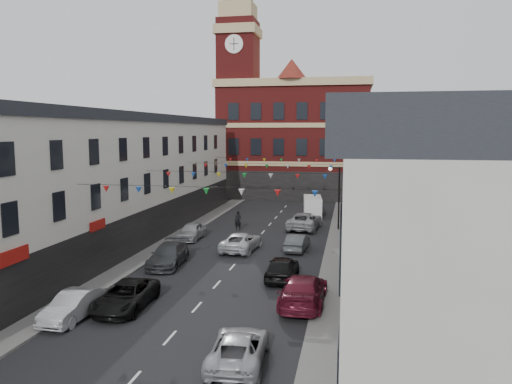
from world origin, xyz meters
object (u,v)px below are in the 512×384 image
Objects in this scene: car_left_d at (168,255)px; car_right_f at (304,221)px; car_left_c at (126,296)px; car_right_b at (239,348)px; white_van at (312,207)px; street_lamp at (336,189)px; car_left_b at (73,306)px; car_right_c at (303,290)px; car_left_e at (192,231)px; pedestrian at (238,221)px; car_right_e at (297,242)px; car_right_d at (282,268)px; moving_car at (241,242)px.

car_left_d is 16.71m from car_right_f.
car_right_f is at bearing 70.47° from car_left_c.
white_van is (0.20, 35.24, 0.42)m from car_right_b.
street_lamp is at bearing -178.22° from car_right_f.
car_left_b is 9.60m from car_right_b.
car_left_b is 0.72× the size of car_right_f.
car_right_f is (-1.90, 20.71, -0.01)m from car_right_c.
car_left_e is 23.53m from car_right_b.
car_left_c is 1.03× the size of white_van.
car_left_c is 2.75× the size of pedestrian.
car_left_e is (-12.05, -6.13, -3.18)m from street_lamp.
car_right_b is at bearing -96.05° from street_lamp.
car_right_e is (9.36, 16.33, -0.02)m from car_left_b.
car_right_c reaches higher than car_right_b.
car_right_d reaches higher than moving_car.
car_left_c is at bearing -38.23° from car_right_b.
car_right_d reaches higher than car_left_b.
car_right_d is 1.10× the size of car_right_e.
white_van is at bearing -89.25° from car_right_d.
car_left_d is at bearing 66.25° from car_right_f.
car_left_d is 1.26× the size of car_right_e.
car_right_e is 4.39m from moving_car.
car_right_c reaches higher than car_right_e.
car_left_b is 1.03× the size of car_right_e.
pedestrian is at bearing -170.40° from street_lamp.
car_left_e is 0.75× the size of car_right_c.
white_van is (-0.06, 15.84, 0.40)m from car_right_e.
moving_car is 1.06× the size of white_van.
white_van is (7.40, 30.30, 0.38)m from car_left_c.
pedestrian is (-6.21, 14.70, 0.15)m from car_right_d.
car_left_c is 24.15m from car_right_f.
moving_car is (4.01, 5.20, -0.03)m from car_left_d.
street_lamp is at bearing 65.90° from car_left_b.
car_right_d is at bearing -66.89° from car_right_c.
car_left_b is at bearing -90.18° from car_left_e.
car_right_d is at bearing 44.49° from car_left_b.
car_left_e is at bearing 92.46° from car_left_d.
car_right_c is at bearing 112.84° from car_right_d.
car_right_f reaches higher than car_right_b.
car_left_e is 0.73× the size of car_right_f.
car_right_e is at bearing -45.23° from pedestrian.
car_right_e is 0.84× the size of white_van.
pedestrian is at bearing -131.24° from white_van.
white_van is (0.04, 23.65, 0.31)m from car_right_d.
street_lamp is 20.80m from car_right_c.
car_left_b is (-12.05, -24.75, -3.22)m from street_lamp.
white_van is (4.24, 16.68, 0.36)m from moving_car.
car_left_d is 1.21× the size of car_left_e.
moving_car is (-4.20, 6.96, -0.05)m from car_right_d.
moving_car is (3.16, 13.62, 0.02)m from car_left_c.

